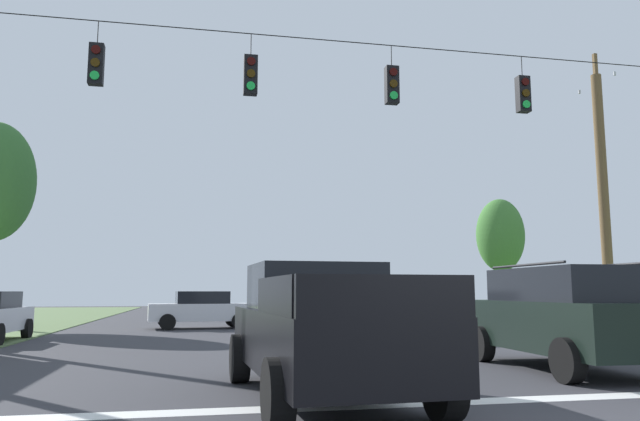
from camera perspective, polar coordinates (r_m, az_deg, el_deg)
The scene contains 13 objects.
stop_bar_stripe at distance 8.75m, azimuth 9.54°, elevation -17.57°, with size 15.59×0.45×0.01m, color white.
lane_dash_0 at distance 14.46m, azimuth 0.79°, elevation -13.69°, with size 0.15×2.50×0.01m, color white.
lane_dash_1 at distance 21.95m, azimuth -3.51°, elevation -11.61°, with size 0.15×2.50×0.01m, color white.
lane_dash_2 at distance 27.96m, azimuth -5.26°, elevation -10.74°, with size 0.15×2.50×0.01m, color white.
lane_dash_3 at distance 34.12m, azimuth -6.40°, elevation -10.15°, with size 0.15×2.50×0.01m, color white.
lane_dash_4 at distance 42.18m, azimuth -7.39°, elevation -9.65°, with size 0.15×2.50×0.01m, color white.
overhead_signal_span at distance 14.38m, azimuth 1.10°, elevation 4.54°, with size 18.51×0.31×8.22m.
pickup_truck at distance 8.99m, azimuth 0.22°, elevation -11.22°, with size 2.48×5.49×1.95m.
suv_black at distance 12.94m, azimuth 22.16°, elevation -9.15°, with size 2.32×4.85×2.05m.
distant_car_oncoming at distance 25.72m, azimuth -11.12°, elevation -9.15°, with size 4.45×2.35×1.52m.
distant_car_far_parked at distance 19.97m, azimuth 7.66°, elevation -9.69°, with size 2.09×4.34×1.52m.
utility_pole_mid_right at distance 21.85m, azimuth 25.27°, elevation 0.97°, with size 0.33×1.92×9.52m.
tree_roadside_right at distance 34.75m, azimuth 16.70°, elevation -2.30°, with size 2.61×2.61×6.61m.
Camera 1 is at (-3.04, -5.13, 1.53)m, focal length 33.79 mm.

